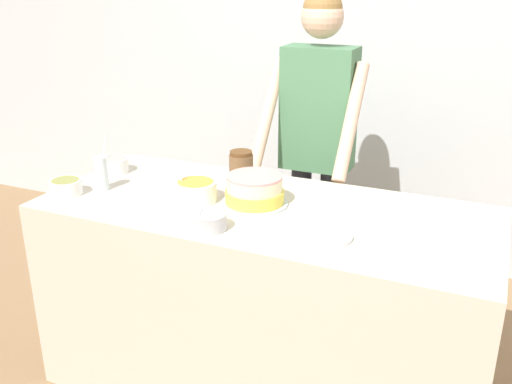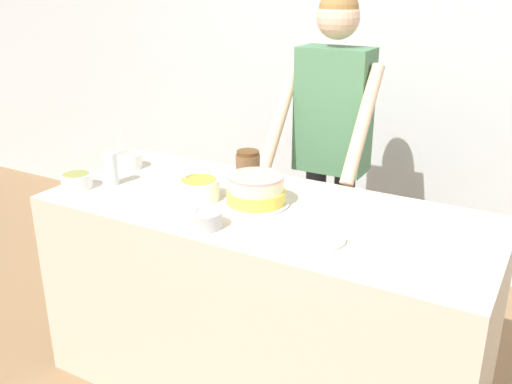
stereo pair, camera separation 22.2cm
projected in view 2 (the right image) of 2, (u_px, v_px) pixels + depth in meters
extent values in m
cube|color=silver|center=(387.00, 62.00, 3.49)|extent=(10.00, 0.05, 2.60)
cube|color=beige|center=(264.00, 300.00, 2.53)|extent=(1.89, 0.81, 0.90)
cylinder|color=#2D2D38|center=(314.00, 238.00, 3.20)|extent=(0.11, 0.11, 0.84)
cylinder|color=#2D2D38|center=(341.00, 244.00, 3.12)|extent=(0.11, 0.11, 0.84)
cube|color=#4C7F56|center=(334.00, 111.00, 2.90)|extent=(0.36, 0.20, 0.63)
cylinder|color=beige|center=(281.00, 114.00, 2.86)|extent=(0.07, 0.40, 0.53)
cylinder|color=beige|center=(363.00, 124.00, 2.66)|extent=(0.07, 0.40, 0.53)
sphere|color=beige|center=(338.00, 17.00, 2.73)|extent=(0.21, 0.21, 0.21)
sphere|color=olive|center=(339.00, 9.00, 2.72)|extent=(0.19, 0.19, 0.19)
cylinder|color=silver|center=(256.00, 203.00, 2.40)|extent=(0.28, 0.28, 0.01)
cylinder|color=#F2DB4C|center=(256.00, 196.00, 2.39)|extent=(0.25, 0.25, 0.05)
cylinder|color=#F4EABC|center=(256.00, 184.00, 2.37)|extent=(0.23, 0.23, 0.05)
cylinder|color=pink|center=(256.00, 177.00, 2.36)|extent=(0.23, 0.23, 0.01)
cylinder|color=white|center=(199.00, 189.00, 2.44)|extent=(0.18, 0.18, 0.09)
cylinder|color=#EF9938|center=(199.00, 181.00, 2.43)|extent=(0.15, 0.15, 0.01)
cylinder|color=silver|center=(185.00, 180.00, 2.44)|extent=(0.03, 0.09, 0.15)
cylinder|color=white|center=(77.00, 181.00, 2.58)|extent=(0.14, 0.14, 0.07)
cylinder|color=olive|center=(76.00, 175.00, 2.57)|extent=(0.12, 0.12, 0.01)
cylinder|color=white|center=(128.00, 161.00, 2.84)|extent=(0.14, 0.14, 0.07)
cylinder|color=pink|center=(127.00, 155.00, 2.83)|extent=(0.12, 0.12, 0.01)
cylinder|color=silver|center=(118.00, 149.00, 2.84)|extent=(0.03, 0.11, 0.17)
cylinder|color=silver|center=(204.00, 219.00, 2.17)|extent=(0.14, 0.14, 0.06)
cylinder|color=white|center=(204.00, 213.00, 2.16)|extent=(0.12, 0.12, 0.01)
cylinder|color=silver|center=(193.00, 211.00, 2.13)|extent=(0.08, 0.04, 0.14)
cylinder|color=silver|center=(111.00, 169.00, 2.60)|extent=(0.06, 0.06, 0.15)
cylinder|color=silver|center=(315.00, 238.00, 2.08)|extent=(0.23, 0.23, 0.01)
cylinder|color=brown|center=(248.00, 170.00, 2.60)|extent=(0.11, 0.11, 0.14)
cylinder|color=brown|center=(248.00, 153.00, 2.57)|extent=(0.10, 0.10, 0.02)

